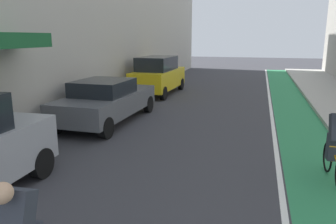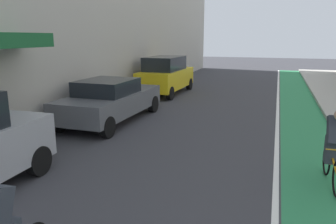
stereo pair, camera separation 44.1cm
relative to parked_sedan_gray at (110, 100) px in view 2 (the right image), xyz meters
The scene contains 6 objects.
ground_plane 3.89m from the parked_sedan_gray, 33.30° to the left, with size 76.18×76.18×0.00m, color #38383D.
bike_lane_paint 7.82m from the parked_sedan_gray, 31.73° to the left, with size 1.60×34.63×0.00m, color #2D8451.
lane_divider_stripe 7.08m from the parked_sedan_gray, 35.58° to the left, with size 0.12×34.63×0.00m, color white.
parked_sedan_gray is the anchor object (origin of this frame).
parked_suv_yellow_cab 6.16m from the parked_sedan_gray, 90.00° to the left, with size 1.90×4.48×1.98m.
cyclist_mid 7.49m from the parked_sedan_gray, 25.29° to the right, with size 0.48×1.75×1.63m.
Camera 2 is at (2.39, 1.02, 2.98)m, focal length 34.88 mm.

